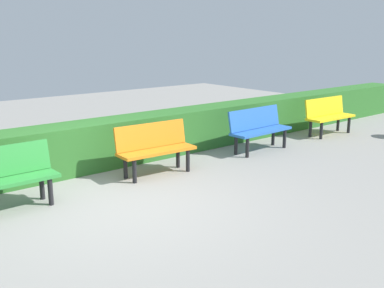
# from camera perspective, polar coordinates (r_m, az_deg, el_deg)

# --- Properties ---
(ground_plane) EXTENTS (22.63, 22.63, 0.00)m
(ground_plane) POSITION_cam_1_polar(r_m,az_deg,el_deg) (6.42, -9.41, -7.68)
(ground_plane) COLOR gray
(bench_yellow) EXTENTS (1.38, 0.49, 0.86)m
(bench_yellow) POSITION_cam_1_polar(r_m,az_deg,el_deg) (11.10, 16.82, 3.60)
(bench_yellow) COLOR yellow
(bench_yellow) RESTS_ON ground_plane
(bench_blue) EXTENTS (1.47, 0.51, 0.86)m
(bench_blue) POSITION_cam_1_polar(r_m,az_deg,el_deg) (9.24, 8.41, 2.10)
(bench_blue) COLOR blue
(bench_blue) RESTS_ON ground_plane
(bench_orange) EXTENTS (1.37, 0.52, 0.86)m
(bench_orange) POSITION_cam_1_polar(r_m,az_deg,el_deg) (7.62, -4.72, -0.32)
(bench_orange) COLOR orange
(bench_orange) RESTS_ON ground_plane
(hedge_row) EXTENTS (18.63, 0.70, 0.83)m
(hedge_row) POSITION_cam_1_polar(r_m,az_deg,el_deg) (8.39, -9.08, 0.43)
(hedge_row) COLOR #2D6B28
(hedge_row) RESTS_ON ground_plane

